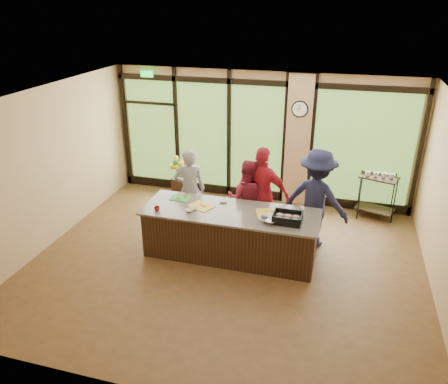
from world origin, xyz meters
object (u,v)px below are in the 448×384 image
Objects in this scene: island_base at (230,234)px; bar_cart at (377,191)px; roasting_pan at (287,219)px; flower_stand at (183,193)px; cook_right at (316,199)px; cook_left at (190,190)px.

bar_cart reaches higher than island_base.
bar_cart is (2.65, 2.36, 0.19)m from island_base.
roasting_pan is 0.67× the size of flower_stand.
cook_right reaches higher than bar_cart.
cook_right is at bearing 158.54° from cook_left.
bar_cart is at bearing -179.27° from cook_left.
bar_cart reaches higher than roasting_pan.
bar_cart is at bearing -111.50° from cook_right.
flower_stand is (-2.61, 1.80, -0.60)m from roasting_pan.
island_base is at bearing 121.09° from cook_left.
cook_left reaches higher than island_base.
cook_left is 0.90× the size of cook_right.
roasting_pan is (2.12, -0.95, 0.09)m from cook_left.
cook_left is at bearing 158.20° from roasting_pan.
cook_right is 1.84× the size of bar_cart.
cook_left reaches higher than bar_cart.
roasting_pan is at bearing 83.58° from cook_right.
roasting_pan is at bearing 134.10° from cook_left.
island_base is at bearing 46.34° from cook_right.
island_base reaches higher than flower_stand.
flower_stand is at bearing 1.16° from cook_right.
cook_left is 1.65× the size of bar_cart.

